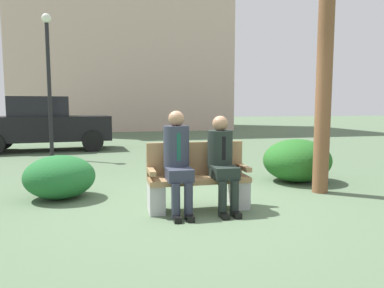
% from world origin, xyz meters
% --- Properties ---
extents(ground_plane, '(80.00, 80.00, 0.00)m').
position_xyz_m(ground_plane, '(0.00, 0.00, 0.00)').
color(ground_plane, '#52694C').
extents(park_bench, '(1.35, 0.44, 0.90)m').
position_xyz_m(park_bench, '(-0.06, -0.15, 0.40)').
color(park_bench, '#99754C').
rests_on(park_bench, ground).
extents(seated_man_left, '(0.34, 0.72, 1.33)m').
position_xyz_m(seated_man_left, '(-0.36, -0.26, 0.74)').
color(seated_man_left, '#2D3342').
rests_on(seated_man_left, ground).
extents(seated_man_right, '(0.34, 0.72, 1.26)m').
position_xyz_m(seated_man_right, '(0.24, -0.27, 0.71)').
color(seated_man_right, '#1E2823').
rests_on(seated_man_right, ground).
extents(shrub_near_bench, '(1.26, 1.15, 0.79)m').
position_xyz_m(shrub_near_bench, '(2.15, 1.15, 0.39)').
color(shrub_near_bench, '#236021').
rests_on(shrub_near_bench, ground).
extents(shrub_mid_lawn, '(1.05, 0.96, 0.66)m').
position_xyz_m(shrub_mid_lawn, '(-1.96, 0.85, 0.33)').
color(shrub_mid_lawn, '#20632D').
rests_on(shrub_mid_lawn, ground).
extents(shrub_far_lawn, '(0.88, 0.81, 0.55)m').
position_xyz_m(shrub_far_lawn, '(0.85, 1.77, 0.28)').
color(shrub_far_lawn, '#376426').
rests_on(shrub_far_lawn, ground).
extents(parked_car_near, '(4.03, 2.02, 1.68)m').
position_xyz_m(parked_car_near, '(-3.21, 7.12, 0.84)').
color(parked_car_near, black).
rests_on(parked_car_near, ground).
extents(street_lamp, '(0.24, 0.24, 3.75)m').
position_xyz_m(street_lamp, '(-2.74, 5.23, 2.29)').
color(street_lamp, black).
rests_on(street_lamp, ground).
extents(building_backdrop, '(12.63, 7.71, 14.10)m').
position_xyz_m(building_backdrop, '(-0.28, 18.36, 7.07)').
color(building_backdrop, '#CCAD9D').
rests_on(building_backdrop, ground).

